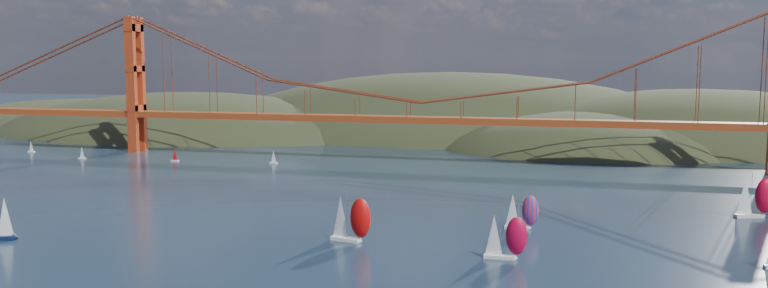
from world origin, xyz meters
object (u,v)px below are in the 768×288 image
at_px(racer_3, 755,197).
at_px(racer_rwb, 521,211).
at_px(racer_0, 350,218).
at_px(racer_1, 505,236).

height_order(racer_3, racer_rwb, racer_3).
xyz_separation_m(racer_0, racer_3, (87.19, 47.67, 0.10)).
distance_m(racer_0, racer_1, 33.18).
relative_size(racer_1, racer_3, 0.87).
xyz_separation_m(racer_0, racer_1, (32.70, -5.58, -0.58)).
xyz_separation_m(racer_3, racer_rwb, (-53.46, -26.71, -1.02)).
bearing_deg(racer_rwb, racer_1, -91.70).
bearing_deg(racer_3, racer_1, -152.47).
distance_m(racer_1, racer_rwb, 26.56).
bearing_deg(racer_rwb, racer_0, -147.61).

